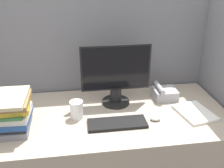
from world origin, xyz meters
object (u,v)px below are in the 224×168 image
object	(u,v)px
keyboard	(117,123)
desk_telephone	(164,93)
monitor	(116,77)
mouse	(156,118)
book_stack	(13,112)
coffee_cup	(77,110)

from	to	relation	value
keyboard	desk_telephone	world-z (taller)	desk_telephone
monitor	mouse	world-z (taller)	monitor
mouse	book_stack	distance (m)	0.90
book_stack	desk_telephone	distance (m)	1.09
keyboard	coffee_cup	world-z (taller)	coffee_cup
coffee_cup	book_stack	bearing A→B (deg)	-168.76
keyboard	mouse	world-z (taller)	mouse
monitor	book_stack	xyz separation A→B (m)	(-0.67, -0.25, -0.09)
monitor	book_stack	world-z (taller)	monitor
mouse	coffee_cup	xyz separation A→B (m)	(-0.51, 0.11, 0.05)
monitor	book_stack	distance (m)	0.72
mouse	desk_telephone	xyz separation A→B (m)	(0.16, 0.29, 0.03)
keyboard	book_stack	world-z (taller)	book_stack
keyboard	desk_telephone	distance (m)	0.52
keyboard	book_stack	size ratio (longest dim) A/B	1.27
mouse	desk_telephone	world-z (taller)	desk_telephone
monitor	keyboard	world-z (taller)	monitor
keyboard	desk_telephone	size ratio (longest dim) A/B	2.10
coffee_cup	book_stack	distance (m)	0.40
monitor	mouse	size ratio (longest dim) A/B	7.02
keyboard	coffee_cup	distance (m)	0.29
desk_telephone	book_stack	bearing A→B (deg)	-165.86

